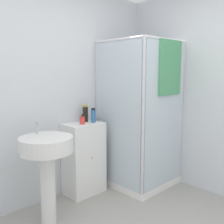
{
  "coord_description": "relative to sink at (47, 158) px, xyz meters",
  "views": [
    {
      "loc": [
        -1.39,
        -0.98,
        1.49
      ],
      "look_at": [
        0.68,
        1.18,
        1.04
      ],
      "focal_mm": 42.0,
      "sensor_mm": 36.0,
      "label": 1
    }
  ],
  "objects": [
    {
      "name": "shampoo_bottle_tall_black",
      "position": [
        0.76,
        0.36,
        0.31
      ],
      "size": [
        0.07,
        0.07,
        0.21
      ],
      "color": "black",
      "rests_on": "vanity_cabinet"
    },
    {
      "name": "sink",
      "position": [
        0.0,
        0.0,
        0.0
      ],
      "size": [
        0.52,
        0.52,
        1.02
      ],
      "color": "white",
      "rests_on": "ground_plane"
    },
    {
      "name": "shower_enclosure",
      "position": [
        1.36,
        -0.05,
        -0.12
      ],
      "size": [
        0.83,
        0.86,
        1.9
      ],
      "color": "white",
      "rests_on": "ground_plane"
    },
    {
      "name": "wall_back",
      "position": [
        0.15,
        0.48,
        0.57
      ],
      "size": [
        6.4,
        0.06,
        2.5
      ],
      "primitive_type": "cube",
      "color": "silver",
      "rests_on": "ground_plane"
    },
    {
      "name": "shampoo_bottle_blue",
      "position": [
        0.8,
        0.25,
        0.29
      ],
      "size": [
        0.05,
        0.05,
        0.18
      ],
      "color": "#2D66A3",
      "rests_on": "vanity_cabinet"
    },
    {
      "name": "vanity_cabinet",
      "position": [
        0.67,
        0.29,
        -0.24
      ],
      "size": [
        0.47,
        0.33,
        0.89
      ],
      "color": "white",
      "rests_on": "ground_plane"
    },
    {
      "name": "soap_dispenser",
      "position": [
        0.63,
        0.25,
        0.26
      ],
      "size": [
        0.06,
        0.06,
        0.12
      ],
      "color": "red",
      "rests_on": "vanity_cabinet"
    }
  ]
}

